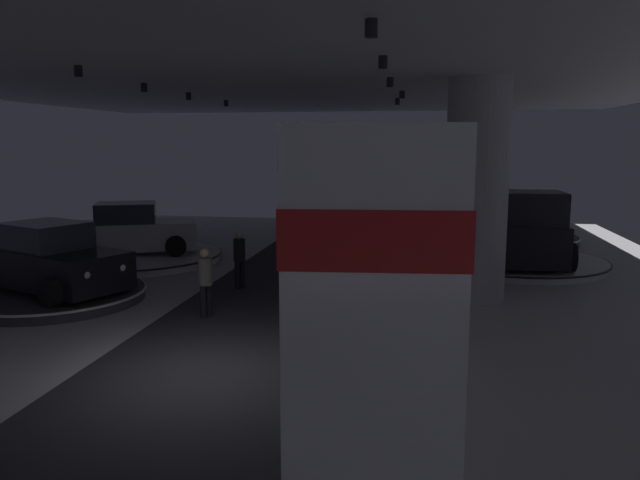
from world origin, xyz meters
TOP-DOWN VIEW (x-y plane):
  - ground at (0.00, 0.00)m, footprint 24.00×44.00m
  - ceiling_with_spotlights at (-0.00, -0.00)m, footprint 24.00×44.00m
  - column_right at (4.95, 6.12)m, footprint 1.54×1.54m
  - brand_sign_pylon at (3.33, -5.90)m, footprint 1.32×0.76m
  - display_platform_deep_right at (7.18, 15.21)m, footprint 4.96×4.96m
  - display_car_deep_right at (7.20, 15.24)m, footprint 3.85×4.49m
  - display_platform_far_left at (-5.98, 9.52)m, footprint 5.96×5.96m
  - display_car_far_left at (-6.01, 9.50)m, footprint 4.57×3.41m
  - display_platform_mid_left at (-5.48, 4.13)m, footprint 4.57×4.57m
  - display_car_mid_left at (-5.51, 4.14)m, footprint 4.57×3.43m
  - display_platform_far_right at (6.67, 10.71)m, footprint 5.68×5.68m
  - pickup_truck_far_right at (6.67, 10.39)m, footprint 2.73×5.34m
  - visitor_walking_near at (-1.23, 6.22)m, footprint 0.32×0.32m
  - visitor_walking_far at (-1.18, 3.39)m, footprint 0.32×0.32m

SIDE VIEW (x-z plane):
  - ground at x=0.00m, z-range -0.05..0.00m
  - display_platform_far_right at x=6.67m, z-range 0.02..0.25m
  - display_platform_far_left at x=-5.98m, z-range 0.02..0.27m
  - display_platform_mid_left at x=-5.48m, z-range 0.02..0.29m
  - display_platform_deep_right at x=7.18m, z-range 0.02..0.39m
  - visitor_walking_near at x=-1.23m, z-range 0.11..1.70m
  - visitor_walking_far at x=-1.18m, z-range 0.11..1.70m
  - display_car_far_left at x=-6.01m, z-range 0.17..1.87m
  - display_car_mid_left at x=-5.51m, z-range 0.19..1.89m
  - display_car_deep_right at x=7.20m, z-range 0.28..1.99m
  - pickup_truck_far_right at x=6.67m, z-range 0.02..2.32m
  - brand_sign_pylon at x=3.33m, z-range 0.07..4.12m
  - column_right at x=4.95m, z-range 0.00..5.50m
  - ceiling_with_spotlights at x=0.00m, z-range 5.35..5.74m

